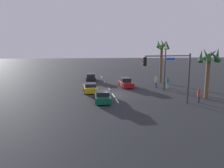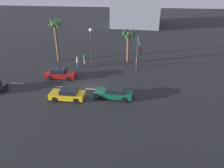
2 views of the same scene
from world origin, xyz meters
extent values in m
plane|color=#232628|center=(0.00, 0.00, 0.00)|extent=(220.00, 220.00, 0.00)
cube|color=silver|center=(-18.00, 0.00, 0.01)|extent=(2.34, 0.14, 0.01)
cube|color=silver|center=(-11.00, 0.00, 0.01)|extent=(1.92, 0.14, 0.01)
cube|color=silver|center=(-4.22, 0.00, 0.01)|extent=(2.01, 0.14, 0.01)
cube|color=silver|center=(0.38, 0.00, 0.01)|extent=(2.41, 0.14, 0.01)
cube|color=silver|center=(3.42, 0.00, 0.01)|extent=(2.14, 0.14, 0.01)
cube|color=maroon|center=(-5.51, 2.89, 0.52)|extent=(4.53, 1.92, 0.72)
cube|color=black|center=(-5.78, 2.88, 1.18)|extent=(2.21, 1.60, 0.60)
cylinder|color=black|center=(-4.17, 3.76, 0.32)|extent=(0.65, 0.25, 0.64)
cylinder|color=black|center=(-4.09, 2.16, 0.32)|extent=(0.65, 0.25, 0.64)
cylinder|color=black|center=(-6.93, 3.63, 0.32)|extent=(0.65, 0.25, 0.64)
cylinder|color=black|center=(-6.85, 2.03, 0.32)|extent=(0.65, 0.25, 0.64)
cube|color=black|center=(-13.25, -2.52, 0.48)|extent=(4.35, 1.84, 0.64)
cube|color=black|center=(-13.00, -2.53, 1.08)|extent=(2.11, 1.58, 0.57)
cylinder|color=black|center=(-14.61, -3.31, 0.32)|extent=(0.65, 0.24, 0.64)
cylinder|color=black|center=(-14.57, -1.68, 0.32)|extent=(0.65, 0.24, 0.64)
cylinder|color=black|center=(-11.94, -3.37, 0.32)|extent=(0.65, 0.24, 0.64)
cylinder|color=black|center=(-11.90, -1.74, 0.32)|extent=(0.65, 0.24, 0.64)
cube|color=#0F5138|center=(3.24, -1.78, 0.50)|extent=(4.68, 1.76, 0.67)
cube|color=black|center=(3.51, -1.79, 1.07)|extent=(2.26, 1.52, 0.46)
cylinder|color=black|center=(1.78, -2.55, 0.32)|extent=(0.64, 0.23, 0.64)
cylinder|color=black|center=(1.81, -0.97, 0.32)|extent=(0.64, 0.23, 0.64)
cylinder|color=black|center=(4.66, -2.60, 0.32)|extent=(0.64, 0.23, 0.64)
cylinder|color=black|center=(4.69, -1.02, 0.32)|extent=(0.64, 0.23, 0.64)
cube|color=gold|center=(-2.30, -3.01, 0.50)|extent=(4.27, 1.95, 0.69)
cube|color=black|center=(-2.05, -3.00, 1.08)|extent=(2.08, 1.66, 0.47)
cylinder|color=black|center=(-3.57, -3.90, 0.32)|extent=(0.65, 0.24, 0.64)
cylinder|color=black|center=(-3.64, -2.21, 0.32)|extent=(0.65, 0.24, 0.64)
cylinder|color=black|center=(-0.97, -3.81, 0.32)|extent=(0.65, 0.24, 0.64)
cylinder|color=black|center=(-1.03, -2.11, 0.32)|extent=(0.65, 0.24, 0.64)
cylinder|color=#38383D|center=(5.56, 7.86, 2.85)|extent=(0.20, 0.20, 5.69)
cylinder|color=#38383D|center=(5.83, 5.18, 5.44)|extent=(0.65, 5.37, 0.12)
cube|color=black|center=(6.09, 2.50, 4.87)|extent=(0.35, 0.35, 0.95)
sphere|color=red|center=(6.11, 2.33, 5.16)|extent=(0.20, 0.20, 0.20)
sphere|color=#392605|center=(6.11, 2.33, 4.86)|extent=(0.20, 0.20, 0.20)
sphere|color=black|center=(6.11, 2.33, 4.56)|extent=(0.20, 0.20, 0.20)
cube|color=#1959B2|center=(5.80, 5.45, 5.12)|extent=(0.15, 1.10, 0.28)
cylinder|color=#2D2D33|center=(-1.97, 8.09, 2.98)|extent=(0.18, 0.18, 5.97)
sphere|color=#F2EACC|center=(-1.97, 8.09, 6.25)|extent=(0.56, 0.56, 0.56)
cylinder|color=#2D478C|center=(-4.40, 7.70, 0.40)|extent=(0.41, 0.41, 0.81)
cylinder|color=#B2A58C|center=(-4.40, 7.70, 1.24)|extent=(0.54, 0.54, 0.88)
sphere|color=#8C664C|center=(-4.40, 7.70, 1.80)|extent=(0.24, 0.24, 0.24)
cylinder|color=#333338|center=(5.51, 9.29, 0.35)|extent=(0.29, 0.29, 0.71)
cylinder|color=#BF3833|center=(5.51, 9.29, 1.09)|extent=(0.39, 0.39, 0.77)
sphere|color=brown|center=(5.51, 9.29, 1.58)|extent=(0.21, 0.21, 0.21)
cylinder|color=#B2A58C|center=(-3.67, 9.37, 0.38)|extent=(0.37, 0.37, 0.75)
cylinder|color=#1E7266|center=(-3.67, 9.37, 1.16)|extent=(0.50, 0.50, 0.82)
sphere|color=brown|center=(-3.67, 9.37, 1.68)|extent=(0.22, 0.22, 0.22)
cylinder|color=brown|center=(3.78, 11.31, 2.70)|extent=(0.48, 0.48, 5.40)
cone|color=#235628|center=(4.69, 11.42, 5.33)|extent=(0.77, 1.83, 1.58)
cone|color=#235628|center=(4.19, 12.12, 5.50)|extent=(1.45, 1.10, 1.86)
cone|color=#235628|center=(3.27, 11.95, 5.52)|extent=(1.59, 1.42, 1.51)
cone|color=#235628|center=(3.18, 11.43, 5.30)|extent=(0.78, 1.30, 1.29)
cone|color=#235628|center=(3.28, 10.57, 5.35)|extent=(1.55, 1.30, 1.80)
cone|color=#235628|center=(4.28, 10.63, 5.47)|extent=(1.37, 1.21, 1.75)
cylinder|color=brown|center=(-8.84, 10.18, 3.41)|extent=(0.48, 0.48, 6.82)
cone|color=#38702D|center=(-8.02, 10.04, 7.03)|extent=(0.76, 1.35, 1.73)
cone|color=#38702D|center=(-8.22, 10.89, 6.92)|extent=(1.64, 1.52, 1.76)
cone|color=#38702D|center=(-9.10, 10.85, 7.02)|extent=(1.31, 0.96, 1.52)
cone|color=#38702D|center=(-9.51, 10.30, 6.73)|extent=(0.79, 1.46, 1.36)
cone|color=#38702D|center=(-9.12, 9.59, 7.06)|extent=(1.29, 1.01, 1.40)
cone|color=#38702D|center=(-8.34, 9.50, 6.91)|extent=(1.42, 1.25, 1.72)
camera|label=1|loc=(27.12, -3.92, 6.22)|focal=32.90mm
camera|label=2|loc=(6.65, -24.00, 12.75)|focal=33.10mm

